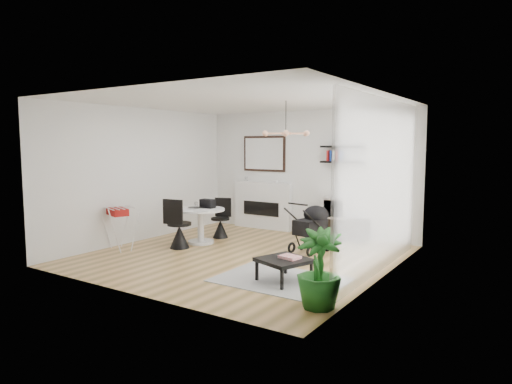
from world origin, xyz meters
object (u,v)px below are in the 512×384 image
Objects in this scene: dining_table at (201,220)px; coffee_table at (284,261)px; drying_rack at (120,227)px; tv_console at (339,229)px; potted_plant at (319,269)px; fireplace at (263,199)px; stroller at (312,230)px; crt_tv at (337,208)px.

dining_table is 1.16× the size of coffee_table.
coffee_table is at bearing 19.07° from drying_rack.
tv_console is 1.42× the size of coffee_table.
coffee_table is at bearing -81.00° from tv_console.
tv_console is at bearing 109.42° from potted_plant.
fireplace reaches higher than tv_console.
stroller is 1.99m from coffee_table.
drying_rack is 0.85× the size of stroller.
coffee_table is (0.51, -3.23, 0.09)m from tv_console.
crt_tv is 0.51× the size of potted_plant.
coffee_table is (2.49, -3.37, -0.38)m from fireplace.
crt_tv is at bearing 99.96° from coffee_table.
fireplace is 2.03m from tv_console.
fireplace reaches higher than drying_rack.
potted_plant is at bearing -29.63° from dining_table.
drying_rack is 0.98× the size of coffee_table.
fireplace is 5.25m from potted_plant.
fireplace reaches higher than dining_table.
dining_table reaches higher than tv_console.
crt_tv is 3.29m from coffee_table.
stroller reaches higher than tv_console.
tv_console is 2.36× the size of crt_tv.
dining_table is at bearing -137.79° from crt_tv.
fireplace is at bearing 92.26° from drying_rack.
potted_plant reaches higher than tv_console.
fireplace is 4.37× the size of crt_tv.
coffee_table is (0.57, -3.22, -0.35)m from crt_tv.
stroller is at bearing 104.70° from coffee_table.
dining_table is 1.18× the size of drying_rack.
crt_tv is at bearing 66.78° from drying_rack.
fireplace reaches higher than crt_tv.
potted_plant is (3.35, -4.04, -0.20)m from fireplace.
crt_tv is at bearing 103.53° from stroller.
potted_plant is (1.37, -2.60, 0.08)m from stroller.
crt_tv reaches higher than dining_table.
tv_console is 1.44× the size of drying_rack.
coffee_table is 1.11m from potted_plant.
crt_tv is at bearing -176.58° from tv_console.
tv_console is 1.21× the size of potted_plant.
stroller reaches higher than dining_table.
coffee_table is (3.57, -0.09, -0.12)m from drying_rack.
tv_console is 4.15m from potted_plant.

